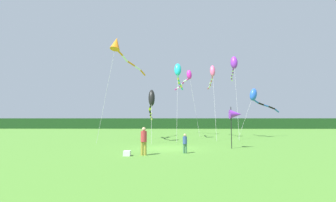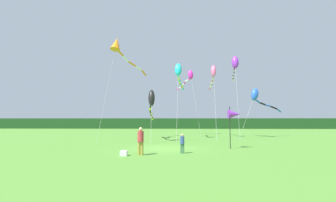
{
  "view_description": "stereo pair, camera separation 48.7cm",
  "coord_description": "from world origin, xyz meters",
  "views": [
    {
      "loc": [
        0.39,
        -18.28,
        2.09
      ],
      "look_at": [
        0.0,
        6.0,
        4.1
      ],
      "focal_mm": 25.5,
      "sensor_mm": 36.0,
      "label": 1
    },
    {
      "loc": [
        0.88,
        -18.27,
        2.09
      ],
      "look_at": [
        0.0,
        6.0,
        4.1
      ],
      "focal_mm": 25.5,
      "sensor_mm": 36.0,
      "label": 2
    }
  ],
  "objects": [
    {
      "name": "person_adult",
      "position": [
        -1.32,
        -3.69,
        0.94
      ],
      "size": [
        0.37,
        0.37,
        1.69
      ],
      "color": "olive",
      "rests_on": "ground"
    },
    {
      "name": "kite_blue",
      "position": [
        10.88,
        11.57,
        5.11
      ],
      "size": [
        6.93,
        4.85,
        6.23
      ],
      "color": "#B2B2B2",
      "rests_on": "ground"
    },
    {
      "name": "kite_rainbow",
      "position": [
        5.43,
        11.18,
        7.88
      ],
      "size": [
        0.8,
        9.01,
        8.99
      ],
      "color": "#B2B2B2",
      "rests_on": "ground"
    },
    {
      "name": "kite_magenta",
      "position": [
        2.71,
        16.47,
        8.52
      ],
      "size": [
        3.25,
        7.17,
        9.53
      ],
      "color": "#B2B2B2",
      "rests_on": "ground"
    },
    {
      "name": "cooler_box",
      "position": [
        -2.28,
        -3.93,
        0.15
      ],
      "size": [
        0.41,
        0.44,
        0.3
      ],
      "primitive_type": "cube",
      "color": "silver",
      "rests_on": "ground"
    },
    {
      "name": "banner_flag_pole",
      "position": [
        5.24,
        -0.03,
        2.55
      ],
      "size": [
        0.9,
        0.7,
        3.15
      ],
      "color": "black",
      "rests_on": "ground"
    },
    {
      "name": "distant_treeline",
      "position": [
        0.0,
        45.0,
        1.35
      ],
      "size": [
        108.0,
        2.76,
        2.7
      ],
      "primitive_type": "cube",
      "color": "#193D19",
      "rests_on": "ground"
    },
    {
      "name": "ground_plane",
      "position": [
        0.0,
        0.0,
        0.0
      ],
      "size": [
        120.0,
        120.0,
        0.0
      ],
      "primitive_type": "plane",
      "color": "#4C842D"
    },
    {
      "name": "kite_black",
      "position": [
        -1.72,
        6.26,
        4.03
      ],
      "size": [
        0.98,
        8.44,
        5.33
      ],
      "color": "#B2B2B2",
      "rests_on": "ground"
    },
    {
      "name": "kite_cyan",
      "position": [
        1.13,
        9.07,
        7.69
      ],
      "size": [
        1.25,
        8.48,
        8.75
      ],
      "color": "#B2B2B2",
      "rests_on": "ground"
    },
    {
      "name": "person_child",
      "position": [
        1.23,
        -2.77,
        0.7
      ],
      "size": [
        0.27,
        0.27,
        1.25
      ],
      "color": "#3F724C",
      "rests_on": "ground"
    },
    {
      "name": "kite_purple",
      "position": [
        8.07,
        10.83,
        9.06
      ],
      "size": [
        1.28,
        7.12,
        10.09
      ],
      "color": "#B2B2B2",
      "rests_on": "ground"
    },
    {
      "name": "kite_orange",
      "position": [
        -5.42,
        7.01,
        10.1
      ],
      "size": [
        3.62,
        8.73,
        11.12
      ],
      "color": "#B2B2B2",
      "rests_on": "ground"
    }
  ]
}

